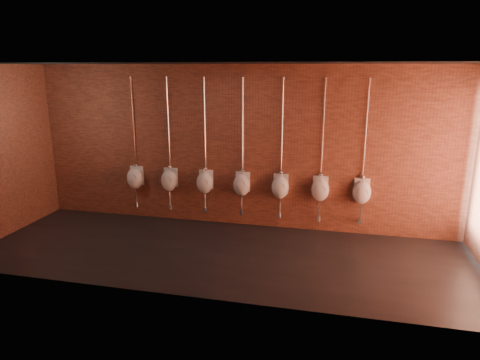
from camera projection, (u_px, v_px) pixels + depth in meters
The scene contains 9 objects.
ground at pixel (221, 253), 7.44m from camera, with size 8.50×8.50×0.00m, color black.
room_shell at pixel (220, 139), 6.93m from camera, with size 8.54×3.04×3.22m.
urinal_0 at pixel (135, 178), 9.01m from camera, with size 0.35×0.30×2.71m.
urinal_1 at pixel (169, 180), 8.84m from camera, with size 0.35×0.30×2.71m.
urinal_2 at pixel (205, 182), 8.67m from camera, with size 0.35×0.30×2.71m.
urinal_3 at pixel (242, 184), 8.51m from camera, with size 0.35×0.30×2.71m.
urinal_4 at pixel (280, 186), 8.34m from camera, with size 0.35×0.30×2.71m.
urinal_5 at pixel (320, 189), 8.17m from camera, with size 0.35×0.30×2.71m.
urinal_6 at pixel (362, 191), 8.01m from camera, with size 0.35×0.30×2.71m.
Camera 1 is at (1.85, -6.62, 3.14)m, focal length 32.00 mm.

